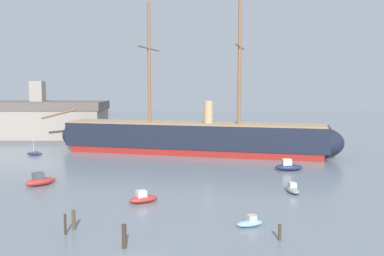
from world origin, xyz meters
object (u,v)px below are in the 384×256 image
object	(u,v)px
mooring_piling_nearest	(65,224)
dockside_warehouse_left	(27,121)
motorboat_mid_right	(293,189)
sailboat_distant_centre	(191,146)
motorboat_alongside_stern	(288,166)
mooring_piling_left_pair	(74,220)
motorboat_foreground_right	(250,222)
mooring_piling_midwater	(124,236)
tall_ship	(193,138)
sailboat_far_left	(35,153)
motorboat_mid_left	(40,181)
motorboat_near_centre	(143,198)
dinghy_far_right	(314,155)
mooring_piling_right_pair	(280,232)
seagull_in_flight	(211,119)

from	to	relation	value
mooring_piling_nearest	dockside_warehouse_left	size ratio (longest dim) A/B	0.05
motorboat_mid_right	sailboat_distant_centre	size ratio (longest dim) A/B	0.63
motorboat_alongside_stern	mooring_piling_left_pair	xyz separation A→B (m)	(-28.00, -29.78, 0.30)
motorboat_alongside_stern	sailboat_distant_centre	size ratio (longest dim) A/B	0.85
motorboat_alongside_stern	sailboat_distant_centre	xyz separation A→B (m)	(-16.66, 25.80, -0.23)
motorboat_foreground_right	mooring_piling_midwater	bearing A→B (deg)	-153.68
tall_ship	sailboat_far_left	world-z (taller)	tall_ship
motorboat_foreground_right	motorboat_mid_left	world-z (taller)	motorboat_mid_left
tall_ship	mooring_piling_left_pair	xyz separation A→B (m)	(-11.81, -47.47, -2.41)
tall_ship	dockside_warehouse_left	size ratio (longest dim) A/B	1.49
sailboat_far_left	mooring_piling_nearest	size ratio (longest dim) A/B	2.12
sailboat_far_left	motorboat_near_centre	bearing A→B (deg)	-53.09
sailboat_far_left	mooring_piling_nearest	bearing A→B (deg)	-66.41
mooring_piling_nearest	motorboat_mid_right	bearing A→B (deg)	32.38
motorboat_alongside_stern	dinghy_far_right	distance (m)	16.55
mooring_piling_nearest	mooring_piling_left_pair	size ratio (longest dim) A/B	1.04
mooring_piling_right_pair	seagull_in_flight	size ratio (longest dim) A/B	1.47
motorboat_foreground_right	seagull_in_flight	distance (m)	22.54
motorboat_mid_right	sailboat_distant_centre	distance (m)	43.13
motorboat_near_centre	motorboat_mid_right	bearing A→B (deg)	14.18
motorboat_mid_right	seagull_in_flight	world-z (taller)	seagull_in_flight
motorboat_foreground_right	motorboat_near_centre	world-z (taller)	motorboat_near_centre
dinghy_far_right	seagull_in_flight	distance (m)	32.69
motorboat_foreground_right	dockside_warehouse_left	bearing A→B (deg)	125.96
tall_ship	seagull_in_flight	xyz separation A→B (m)	(2.77, -26.06, 6.03)
tall_ship	motorboat_mid_left	world-z (taller)	tall_ship
motorboat_near_centre	sailboat_distant_centre	distance (m)	46.08
motorboat_foreground_right	mooring_piling_nearest	world-z (taller)	mooring_piling_nearest
motorboat_mid_left	mooring_piling_midwater	size ratio (longest dim) A/B	2.11
dockside_warehouse_left	seagull_in_flight	bearing A→B (deg)	-45.83
sailboat_distant_centre	dockside_warehouse_left	distance (m)	44.76
motorboat_foreground_right	sailboat_far_left	world-z (taller)	sailboat_far_left
tall_ship	dockside_warehouse_left	xyz separation A→B (m)	(-43.05, 21.12, 1.67)
mooring_piling_left_pair	mooring_piling_midwater	size ratio (longest dim) A/B	0.91
motorboat_alongside_stern	sailboat_distant_centre	distance (m)	30.72
motorboat_near_centre	mooring_piling_right_pair	size ratio (longest dim) A/B	2.62
motorboat_mid_right	sailboat_distant_centre	xyz separation A→B (m)	(-13.97, 40.81, -0.03)
sailboat_far_left	sailboat_distant_centre	world-z (taller)	sailboat_distant_centre
motorboat_foreground_right	mooring_piling_nearest	bearing A→B (deg)	-172.11
tall_ship	motorboat_mid_right	xyz separation A→B (m)	(13.49, -32.70, -2.91)
dockside_warehouse_left	seagull_in_flight	distance (m)	65.91
sailboat_far_left	tall_ship	bearing A→B (deg)	3.99
sailboat_distant_centre	motorboat_foreground_right	bearing A→B (deg)	-83.25
motorboat_mid_right	mooring_piling_midwater	xyz separation A→B (m)	(-19.43, -19.67, 0.60)
motorboat_near_centre	mooring_piling_left_pair	bearing A→B (deg)	-120.43
motorboat_near_centre	sailboat_far_left	distance (m)	44.23
motorboat_mid_left	motorboat_alongside_stern	world-z (taller)	motorboat_alongside_stern
mooring_piling_midwater	seagull_in_flight	distance (m)	28.95
sailboat_distant_centre	mooring_piling_nearest	xyz separation A→B (m)	(-11.73, -57.10, 0.56)
motorboat_foreground_right	motorboat_alongside_stern	xyz separation A→B (m)	(10.20, 28.78, 0.27)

